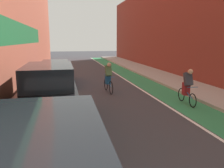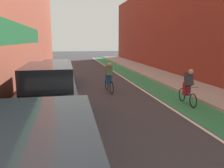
% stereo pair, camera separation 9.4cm
% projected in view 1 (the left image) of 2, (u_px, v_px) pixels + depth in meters
% --- Properties ---
extents(ground_plane, '(86.69, 86.69, 0.00)m').
position_uv_depth(ground_plane, '(99.00, 84.00, 14.78)').
color(ground_plane, '#38383D').
extents(bike_lane_paint, '(1.60, 39.40, 0.00)m').
position_uv_depth(bike_lane_paint, '(134.00, 77.00, 17.32)').
color(bike_lane_paint, '#2D8451').
rests_on(bike_lane_paint, ground).
extents(lane_divider_stripe, '(0.12, 39.40, 0.00)m').
position_uv_depth(lane_divider_stripe, '(122.00, 78.00, 17.13)').
color(lane_divider_stripe, white).
rests_on(lane_divider_stripe, ground).
extents(sidewalk_right, '(2.52, 39.40, 0.14)m').
position_uv_depth(sidewalk_right, '(159.00, 75.00, 17.73)').
color(sidewalk_right, '#A8A59E').
rests_on(sidewalk_right, ground).
extents(building_facade_right, '(2.40, 35.40, 8.03)m').
position_uv_depth(building_facade_right, '(178.00, 25.00, 19.40)').
color(building_facade_right, brown).
rests_on(building_facade_right, ground).
extents(parked_suv_black, '(1.83, 4.47, 1.98)m').
position_uv_depth(parked_suv_black, '(50.00, 92.00, 7.83)').
color(parked_suv_black, black).
rests_on(parked_suv_black, ground).
extents(parked_sedan_blue, '(1.85, 4.54, 1.53)m').
position_uv_depth(parked_sedan_blue, '(56.00, 72.00, 14.49)').
color(parked_sedan_blue, navy).
rests_on(parked_sedan_blue, ground).
extents(cyclist_trailing, '(0.48, 1.65, 1.58)m').
position_uv_depth(cyclist_trailing, '(187.00, 85.00, 9.92)').
color(cyclist_trailing, black).
rests_on(cyclist_trailing, ground).
extents(cyclist_far, '(0.48, 1.74, 1.63)m').
position_uv_depth(cyclist_far, '(108.00, 77.00, 12.20)').
color(cyclist_far, black).
rests_on(cyclist_far, ground).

